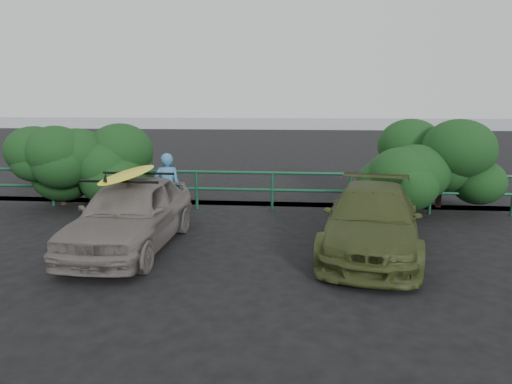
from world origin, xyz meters
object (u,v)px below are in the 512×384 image
Objects in this scene: olive_vehicle at (372,220)px; surfboard at (129,174)px; sedan at (131,213)px; man at (168,188)px; guardrail at (234,190)px.

olive_vehicle is 4.69m from surfboard.
surfboard reaches higher than sedan.
surfboard is at bearing 76.33° from man.
sedan is 1.98m from man.
man reaches higher than sedan.
guardrail is 3.30× the size of olive_vehicle.
surfboard is (-0.16, -1.96, 0.64)m from man.
man is 2.07m from surfboard.
sedan is 1.62× the size of surfboard.
sedan reaches higher than olive_vehicle.
man is at bearing 86.40° from surfboard.
man is (-1.38, -1.36, 0.30)m from guardrail.
sedan is at bearing -114.90° from guardrail.
guardrail is 4.36m from olive_vehicle.
olive_vehicle is 1.71× the size of surfboard.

